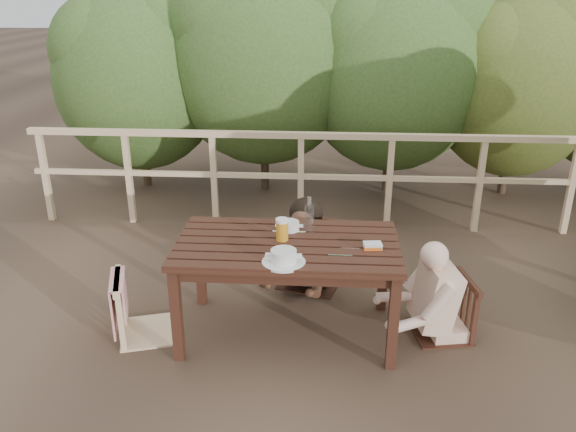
# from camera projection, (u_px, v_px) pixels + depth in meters

# --- Properties ---
(ground) EXTENTS (60.00, 60.00, 0.00)m
(ground) POSITION_uv_depth(u_px,v_px,m) (288.00, 332.00, 4.25)
(ground) COLOR brown
(ground) RESTS_ON ground
(table) EXTENTS (1.54, 0.87, 0.71)m
(table) POSITION_uv_depth(u_px,v_px,m) (288.00, 289.00, 4.12)
(table) COLOR black
(table) RESTS_ON ground
(chair_left) EXTENTS (0.55, 0.55, 0.89)m
(chair_left) POSITION_uv_depth(u_px,v_px,m) (145.00, 279.00, 4.08)
(chair_left) COLOR #DEB78C
(chair_left) RESTS_ON ground
(chair_far) EXTENTS (0.61, 0.61, 0.98)m
(chair_far) POSITION_uv_depth(u_px,v_px,m) (312.00, 230.00, 4.77)
(chair_far) COLOR black
(chair_far) RESTS_ON ground
(chair_right) EXTENTS (0.47, 0.47, 0.82)m
(chair_right) POSITION_uv_depth(u_px,v_px,m) (445.00, 283.00, 4.09)
(chair_right) COLOR black
(chair_right) RESTS_ON ground
(woman) EXTENTS (0.65, 0.73, 1.23)m
(woman) POSITION_uv_depth(u_px,v_px,m) (312.00, 215.00, 4.74)
(woman) COLOR black
(woman) RESTS_ON ground
(diner_right) EXTENTS (0.68, 0.59, 1.21)m
(diner_right) POSITION_uv_depth(u_px,v_px,m) (452.00, 259.00, 4.01)
(diner_right) COLOR beige
(diner_right) RESTS_ON ground
(railing) EXTENTS (5.60, 0.10, 1.01)m
(railing) POSITION_uv_depth(u_px,v_px,m) (301.00, 181.00, 5.91)
(railing) COLOR #DEB78C
(railing) RESTS_ON ground
(hedge_row) EXTENTS (6.60, 1.60, 3.80)m
(hedge_row) POSITION_uv_depth(u_px,v_px,m) (342.00, 30.00, 6.47)
(hedge_row) COLOR #365121
(hedge_row) RESTS_ON ground
(soup_near) EXTENTS (0.28, 0.28, 0.09)m
(soup_near) POSITION_uv_depth(u_px,v_px,m) (284.00, 257.00, 3.69)
(soup_near) COLOR silver
(soup_near) RESTS_ON table
(soup_far) EXTENTS (0.24, 0.24, 0.08)m
(soup_far) POSITION_uv_depth(u_px,v_px,m) (289.00, 227.00, 4.16)
(soup_far) COLOR white
(soup_far) RESTS_ON table
(bread_roll) EXTENTS (0.13, 0.10, 0.08)m
(bread_roll) POSITION_uv_depth(u_px,v_px,m) (284.00, 258.00, 3.70)
(bread_roll) COLOR #AB7D3B
(bread_roll) RESTS_ON table
(beer_glass) EXTENTS (0.09, 0.09, 0.17)m
(beer_glass) POSITION_uv_depth(u_px,v_px,m) (282.00, 230.00, 3.98)
(beer_glass) COLOR gold
(beer_glass) RESTS_ON table
(bottle) EXTENTS (0.07, 0.07, 0.28)m
(bottle) POSITION_uv_depth(u_px,v_px,m) (309.00, 215.00, 4.10)
(bottle) COLOR silver
(bottle) RESTS_ON table
(butter_tub) EXTENTS (0.13, 0.10, 0.05)m
(butter_tub) POSITION_uv_depth(u_px,v_px,m) (373.00, 247.00, 3.88)
(butter_tub) COLOR silver
(butter_tub) RESTS_ON table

